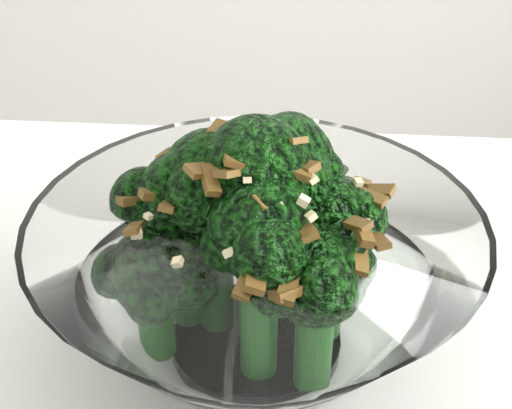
{
  "coord_description": "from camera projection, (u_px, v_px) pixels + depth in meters",
  "views": [
    {
      "loc": [
        0.14,
        -0.15,
        1.07
      ],
      "look_at": [
        0.16,
        0.19,
        0.85
      ],
      "focal_mm": 55.0,
      "sensor_mm": 36.0,
      "label": 1
    }
  ],
  "objects": [
    {
      "name": "broccoli_dish",
      "position": [
        256.0,
        271.0,
        0.42
      ],
      "size": [
        0.24,
        0.24,
        0.15
      ],
      "color": "white",
      "rests_on": "table"
    }
  ]
}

